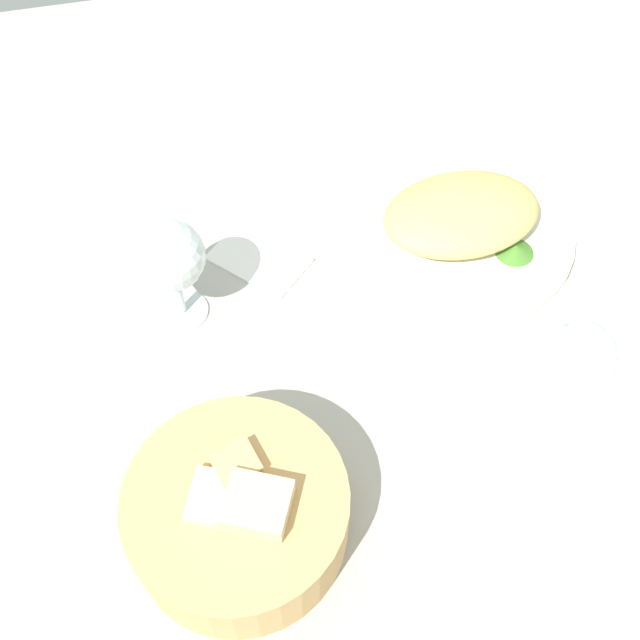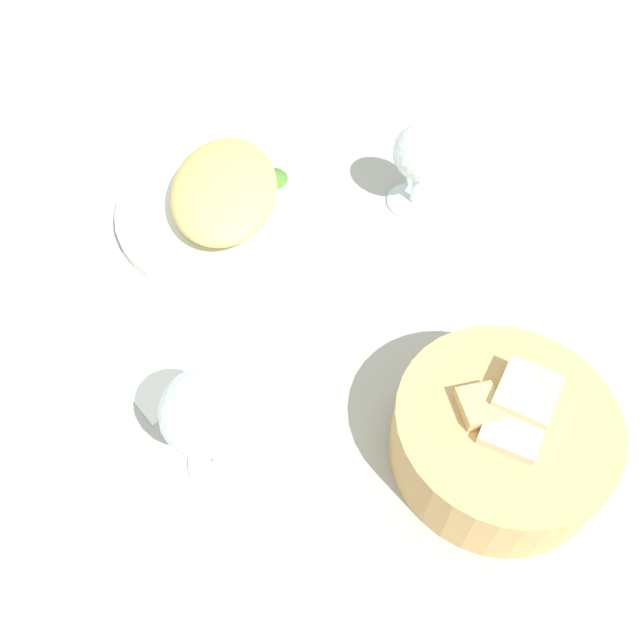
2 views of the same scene
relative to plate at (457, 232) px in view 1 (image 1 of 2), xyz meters
The scene contains 8 objects.
ground_plane 15.68cm from the plate, 36.59° to the left, with size 140.00×140.00×2.00cm, color #AAA79D.
plate is the anchor object (origin of this frame).
omelette 3.21cm from the plate, ahead, with size 18.88×12.97×5.02cm, color #DABB67.
lettuce_garnish 7.28cm from the plate, 135.29° to the left, with size 4.56×4.56×1.12cm, color #467E2A.
bread_basket 43.45cm from the plate, 43.25° to the left, with size 19.90×19.90×9.27cm.
wine_glass_near 34.97cm from the plate, ahead, with size 7.60×7.60×13.57cm.
wine_glass_far 24.64cm from the plate, 97.39° to the left, with size 6.78×6.78×11.36cm.
folded_napkin 24.01cm from the plate, ahead, with size 11.00×7.00×0.80cm, color white.
Camera 1 is at (17.78, 46.39, 69.09)cm, focal length 42.62 mm.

